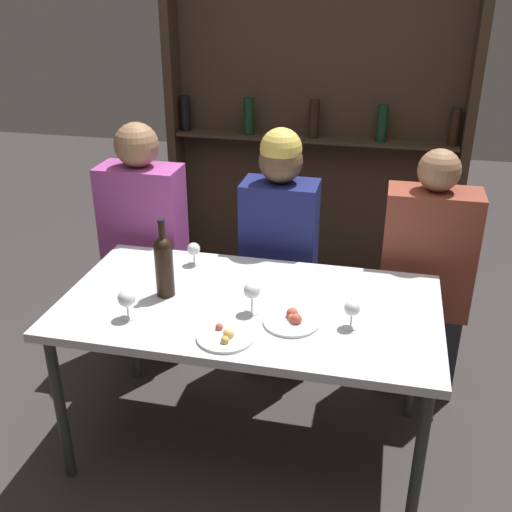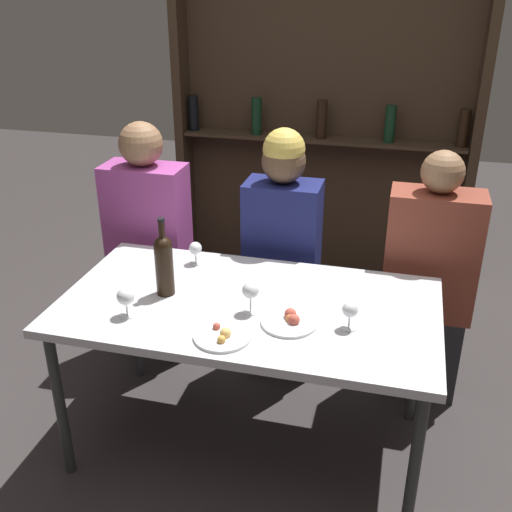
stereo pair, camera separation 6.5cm
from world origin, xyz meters
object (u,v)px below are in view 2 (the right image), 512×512
Objects in this scene: wine_glass_0 at (250,291)px; wine_glass_1 at (195,249)px; seated_person_right at (427,287)px; seated_person_left at (150,250)px; food_plate_1 at (223,336)px; seated_person_center at (282,259)px; wine_glass_2 at (350,311)px; wine_glass_3 at (126,297)px; food_plate_0 at (290,321)px; wine_bottle at (164,262)px.

wine_glass_1 is at bearing 134.58° from wine_glass_0.
seated_person_left is at bearing 180.00° from seated_person_right.
food_plate_1 is 0.16× the size of seated_person_center.
wine_glass_1 is 0.95× the size of wine_glass_2.
wine_glass_1 reaches higher than food_plate_1.
wine_glass_3 is 1.43m from seated_person_right.
wine_glass_2 is at bearing -113.30° from seated_person_right.
seated_person_right is at bearing -0.00° from seated_person_center.
wine_glass_2 is 0.93× the size of wine_glass_3.
seated_person_center is at bearing 104.43° from food_plate_0.
seated_person_right is (1.04, 0.32, -0.22)m from wine_glass_1.
food_plate_0 is (-0.22, -0.02, -0.06)m from wine_glass_2.
seated_person_center is (0.03, 0.88, -0.10)m from food_plate_1.
wine_glass_2 is 0.80m from seated_person_right.
wine_glass_2 is 0.08× the size of seated_person_center.
food_plate_0 is 0.17× the size of seated_person_right.
seated_person_left is at bearing 141.14° from food_plate_0.
wine_glass_2 is at bearing -27.24° from wine_glass_1.
wine_glass_3 is at bearing -162.31° from wine_glass_0.
wine_glass_3 is (-0.10, -0.51, 0.01)m from wine_glass_1.
wine_glass_0 is at bearing -42.83° from seated_person_left.
food_plate_0 is at bearing -75.57° from seated_person_center.
seated_person_center is at bearing 120.10° from wine_glass_2.
seated_person_left reaches higher than wine_glass_3.
food_plate_1 is 1.16m from seated_person_right.
wine_glass_2 is at bearing 8.37° from wine_glass_3.
wine_glass_1 is 0.08× the size of seated_person_right.
seated_person_right is (0.74, 0.88, -0.16)m from food_plate_1.
wine_glass_3 is (-0.08, -0.21, -0.06)m from wine_bottle.
seated_person_center is at bearing 62.18° from wine_glass_3.
wine_bottle is 0.77m from wine_glass_2.
wine_glass_3 is 0.89m from seated_person_left.
seated_person_right is (1.14, 0.83, -0.23)m from wine_glass_3.
food_plate_0 is at bearing -15.16° from wine_glass_0.
seated_person_right is (0.52, 0.72, -0.16)m from food_plate_0.
wine_glass_3 is 0.41m from food_plate_1.
seated_person_center is 1.04× the size of seated_person_right.
wine_bottle is at bearing 141.23° from food_plate_1.
seated_person_left reaches higher than wine_glass_1.
food_plate_1 is at bearing -92.02° from seated_person_center.
wine_glass_1 is 0.83m from wine_glass_2.
wine_bottle reaches higher than wine_glass_3.
seated_person_left is at bearing 119.80° from wine_bottle.
wine_bottle is 0.31m from wine_glass_1.
food_plate_1 is 1.12m from seated_person_left.
food_plate_1 is (-0.44, -0.18, -0.07)m from wine_glass_2.
seated_person_left is (-0.73, 0.68, -0.21)m from wine_glass_0.
food_plate_1 is (-0.22, -0.16, -0.00)m from food_plate_0.
seated_person_left is 0.71m from seated_person_center.
food_plate_0 is at bearing 35.89° from food_plate_1.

